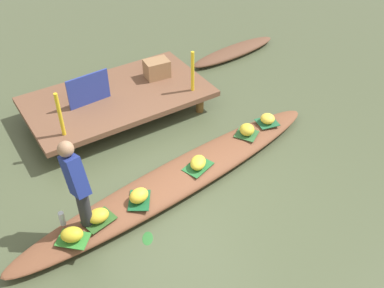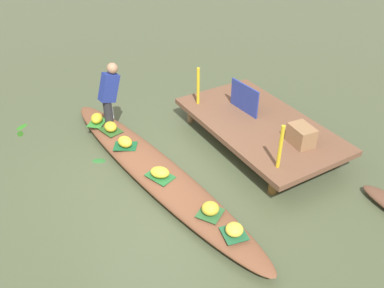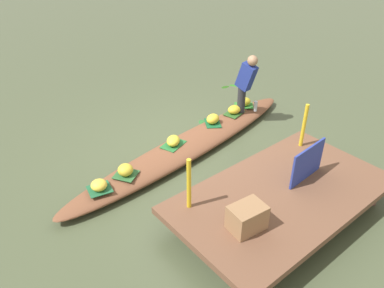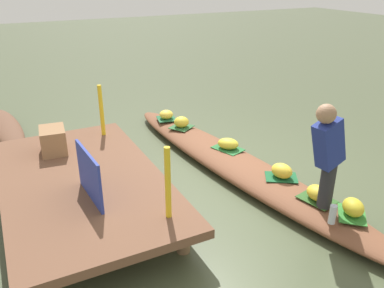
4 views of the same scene
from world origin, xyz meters
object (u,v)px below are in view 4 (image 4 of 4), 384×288
at_px(vendor_boat, 236,165).
at_px(moored_boat, 7,128).
at_px(banana_bunch_2, 353,207).
at_px(vendor_person, 328,151).
at_px(market_banner, 89,175).
at_px(produce_crate, 53,140).
at_px(banana_bunch_3, 166,115).
at_px(banana_bunch_5, 228,144).
at_px(water_bottle, 333,214).
at_px(banana_bunch_1, 282,171).
at_px(banana_bunch_4, 318,193).
at_px(banana_bunch_0, 181,122).

relative_size(vendor_boat, moored_boat, 2.43).
xyz_separation_m(banana_bunch_2, vendor_person, (0.25, 0.23, 0.61)).
height_order(market_banner, produce_crate, market_banner).
height_order(banana_bunch_3, produce_crate, produce_crate).
height_order(moored_boat, banana_bunch_2, banana_bunch_2).
height_order(moored_boat, banana_bunch_5, banana_bunch_5).
distance_m(banana_bunch_2, water_bottle, 0.31).
xyz_separation_m(banana_bunch_5, vendor_person, (-1.83, -0.06, 0.62)).
relative_size(vendor_boat, vendor_person, 4.39).
distance_m(market_banner, produce_crate, 1.41).
bearing_deg(market_banner, banana_bunch_1, -100.95).
bearing_deg(vendor_person, banana_bunch_5, 1.99).
bearing_deg(vendor_boat, banana_bunch_4, -177.71).
distance_m(banana_bunch_0, banana_bunch_5, 1.13).
distance_m(banana_bunch_2, vendor_person, 0.70).
xyz_separation_m(moored_boat, banana_bunch_0, (-1.73, -2.64, 0.24)).
xyz_separation_m(vendor_person, water_bottle, (-0.26, 0.08, -0.60)).
bearing_deg(vendor_person, banana_bunch_3, 6.06).
bearing_deg(produce_crate, vendor_person, -135.55).
relative_size(banana_bunch_3, vendor_person, 0.19).
height_order(banana_bunch_3, vendor_person, vendor_person).
bearing_deg(vendor_person, banana_bunch_2, -137.67).
relative_size(banana_bunch_4, market_banner, 0.38).
height_order(banana_bunch_1, water_bottle, water_bottle).
bearing_deg(moored_boat, banana_bunch_5, -139.57).
relative_size(banana_bunch_2, market_banner, 0.37).
height_order(banana_bunch_1, market_banner, market_banner).
bearing_deg(banana_bunch_5, vendor_boat, 170.91).
xyz_separation_m(banana_bunch_2, water_bottle, (-0.01, 0.31, 0.01)).
bearing_deg(banana_bunch_4, banana_bunch_5, 5.88).
distance_m(banana_bunch_4, produce_crate, 3.44).
height_order(banana_bunch_1, vendor_person, vendor_person).
height_order(banana_bunch_5, market_banner, market_banner).
bearing_deg(vendor_boat, vendor_person, 177.27).
bearing_deg(banana_bunch_2, vendor_person, 42.33).
bearing_deg(banana_bunch_2, vendor_boat, 11.04).
relative_size(water_bottle, market_banner, 0.28).
bearing_deg(banana_bunch_3, water_bottle, -175.65).
relative_size(banana_bunch_2, produce_crate, 0.64).
bearing_deg(water_bottle, vendor_boat, 1.03).
distance_m(moored_boat, market_banner, 3.71).
bearing_deg(banana_bunch_0, banana_bunch_3, 7.52).
xyz_separation_m(moored_boat, banana_bunch_5, (-2.84, -2.88, 0.23)).
bearing_deg(banana_bunch_4, vendor_boat, 9.36).
height_order(vendor_person, market_banner, vendor_person).
distance_m(banana_bunch_4, banana_bunch_5, 1.69).
height_order(water_bottle, market_banner, market_banner).
relative_size(water_bottle, produce_crate, 0.48).
height_order(banana_bunch_2, vendor_person, vendor_person).
bearing_deg(vendor_person, produce_crate, 44.45).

